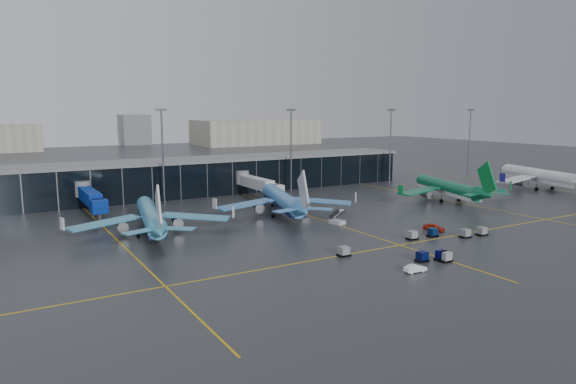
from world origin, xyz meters
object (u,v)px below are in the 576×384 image
airliner_klm_near (282,190)px  airliner_aer_lingus (447,179)px  service_van_white (415,268)px  mobile_airstair (337,220)px  service_van_red (434,227)px  airliner_ba (541,168)px  baggage_carts (432,244)px  airliner_arkefly (150,206)px

airliner_klm_near → airliner_aer_lingus: size_ratio=1.01×
airliner_aer_lingus → service_van_white: airliner_aer_lingus is taller
airliner_klm_near → service_van_white: airliner_klm_near is taller
airliner_aer_lingus → mobile_airstair: (-43.70, -8.33, -5.29)m
service_van_white → mobile_airstair: bearing=-12.3°
service_van_red → mobile_airstair: bearing=111.6°
airliner_ba → mobile_airstair: (-86.33, -8.38, -6.04)m
baggage_carts → service_van_red: baggage_carts is taller
airliner_ba → service_van_red: (-72.98, -24.38, -6.04)m
airliner_klm_near → mobile_airstair: 16.28m
mobile_airstair → service_van_white: 35.85m
baggage_carts → service_van_red: size_ratio=7.85×
service_van_white → airliner_arkefly: bearing=35.7°
airliner_klm_near → baggage_carts: (9.13, -39.46, -5.38)m
airliner_aer_lingus → service_van_white: size_ratio=10.32×
airliner_arkefly → service_van_red: 59.00m
baggage_carts → mobile_airstair: size_ratio=9.72×
baggage_carts → mobile_airstair: 25.51m
airliner_ba → service_van_red: size_ratio=9.85×
service_van_red → airliner_klm_near: bearing=104.5°
airliner_ba → airliner_aer_lingus: bearing=-164.0°
airliner_arkefly → airliner_klm_near: 32.64m
mobile_airstair → airliner_aer_lingus: bearing=-3.0°
airliner_arkefly → baggage_carts: airliner_arkefly is taller
airliner_klm_near → mobile_airstair: airliner_klm_near is taller
airliner_arkefly → mobile_airstair: bearing=-6.1°
airliner_klm_near → service_van_red: bearing=-41.1°
airliner_ba → baggage_carts: size_ratio=1.26×
airliner_arkefly → airliner_aer_lingus: size_ratio=0.98×
baggage_carts → service_van_white: bearing=-145.1°
airliner_klm_near → service_van_white: bearing=-78.5°
airliner_arkefly → baggage_carts: 55.90m
airliner_klm_near → airliner_aer_lingus: bearing=9.5°
airliner_aer_lingus → service_van_red: airliner_aer_lingus is taller
service_van_red → service_van_white: service_van_red is taller
baggage_carts → airliner_aer_lingus: bearing=39.7°
airliner_arkefly → airliner_klm_near: airliner_klm_near is taller
mobile_airstair → service_van_white: (-9.96, -34.44, -0.14)m
airliner_aer_lingus → service_van_white: bearing=-124.4°
airliner_arkefly → mobile_airstair: (38.56, -11.59, -5.16)m
baggage_carts → service_van_red: bearing=42.3°
airliner_ba → mobile_airstair: airliner_ba is taller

